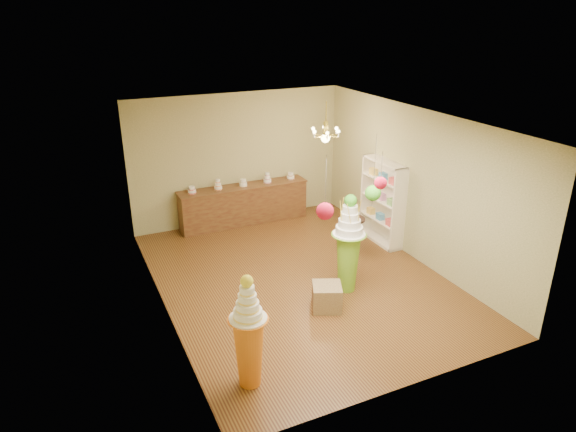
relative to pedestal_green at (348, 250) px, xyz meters
name	(u,v)px	position (x,y,z in m)	size (l,w,h in m)	color
floor	(300,279)	(-0.60, 0.70, -0.78)	(6.50, 6.50, 0.00)	#593718
ceiling	(301,120)	(-0.60, 0.70, 2.22)	(6.50, 6.50, 0.00)	white
wall_back	(238,158)	(-0.60, 3.95, 0.72)	(5.00, 0.04, 3.00)	tan
wall_front	(416,289)	(-0.60, -2.55, 0.72)	(5.00, 0.04, 3.00)	tan
wall_left	(158,228)	(-3.10, 0.70, 0.72)	(0.04, 6.50, 3.00)	tan
wall_right	(415,185)	(1.90, 0.70, 0.72)	(0.04, 6.50, 3.00)	tan
pedestal_green	(348,250)	(0.00, 0.00, 0.00)	(0.73, 0.73, 1.82)	#72B127
pedestal_orange	(249,342)	(-2.47, -1.60, -0.12)	(0.57, 0.57, 1.65)	orange
burlap_riser	(327,297)	(-0.63, -0.40, -0.57)	(0.48, 0.48, 0.43)	olive
sideboard	(244,204)	(-0.60, 3.67, -0.30)	(3.04, 0.54, 1.16)	brown
shelving_unit	(383,202)	(1.74, 1.50, 0.12)	(0.33, 1.20, 1.80)	white
round_table	(352,229)	(0.97, 1.44, -0.34)	(0.60, 0.60, 0.68)	black
vase	(353,214)	(0.97, 1.44, 0.00)	(0.19, 0.19, 0.20)	white
pom_red_left	(325,211)	(-1.26, -1.39, 1.45)	(0.23, 0.23, 0.89)	#453F32
pom_green_mid	(373,193)	(-0.02, -0.67, 1.28)	(0.25, 0.25, 1.06)	#453F32
pom_red_right	(381,183)	(-0.52, -1.54, 1.78)	(0.17, 0.17, 0.52)	#453F32
chandelier	(325,136)	(0.65, 2.11, 1.52)	(0.72, 0.72, 0.85)	gold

